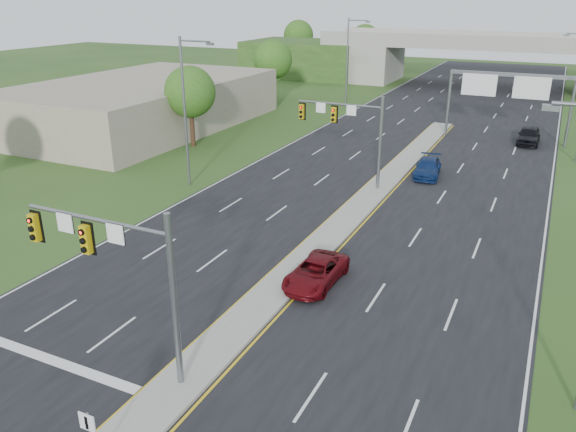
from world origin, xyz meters
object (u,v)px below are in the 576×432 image
at_px(sign_gantry, 508,88).
at_px(car_far_c, 529,135).
at_px(signal_mast_near, 120,262).
at_px(keep_right_sign, 89,432).
at_px(car_far_b, 428,168).
at_px(signal_mast_far, 351,126).
at_px(car_far_a, 316,272).
at_px(overpass, 484,64).

distance_m(sign_gantry, car_far_c, 5.07).
xyz_separation_m(signal_mast_near, keep_right_sign, (2.26, -4.45, -3.21)).
bearing_deg(keep_right_sign, car_far_b, 85.70).
bearing_deg(signal_mast_far, car_far_a, -76.27).
distance_m(signal_mast_far, car_far_b, 8.18).
height_order(sign_gantry, car_far_c, sign_gantry).
relative_size(sign_gantry, car_far_b, 2.44).
height_order(signal_mast_near, sign_gantry, signal_mast_near).
relative_size(signal_mast_near, keep_right_sign, 3.18).
relative_size(overpass, car_far_b, 16.87).
distance_m(signal_mast_far, car_far_c, 23.31).
bearing_deg(signal_mast_near, car_far_b, 80.85).
bearing_deg(car_far_c, overpass, 104.82).
relative_size(overpass, car_far_c, 16.22).
xyz_separation_m(car_far_b, car_far_c, (6.63, 14.71, 0.15)).
distance_m(signal_mast_near, signal_mast_far, 25.00).
bearing_deg(overpass, signal_mast_far, -92.35).
distance_m(signal_mast_near, car_far_c, 46.52).
bearing_deg(sign_gantry, car_far_c, -1.87).
bearing_deg(signal_mast_near, signal_mast_far, 90.00).
xyz_separation_m(sign_gantry, car_far_a, (-5.18, -35.39, -4.58)).
height_order(signal_mast_far, car_far_b, signal_mast_far).
distance_m(signal_mast_far, sign_gantry, 21.91).
relative_size(signal_mast_far, keep_right_sign, 3.18).
bearing_deg(car_far_b, signal_mast_far, -139.82).
distance_m(keep_right_sign, overpass, 84.55).
xyz_separation_m(signal_mast_near, sign_gantry, (8.95, 44.99, 0.51)).
height_order(keep_right_sign, car_far_b, keep_right_sign).
relative_size(sign_gantry, car_far_a, 2.50).
bearing_deg(car_far_a, sign_gantry, 83.10).
xyz_separation_m(sign_gantry, overpass, (-6.68, 35.08, -1.69)).
bearing_deg(keep_right_sign, car_far_c, 79.40).
xyz_separation_m(signal_mast_far, car_far_a, (3.76, -15.40, -4.06)).
xyz_separation_m(signal_mast_near, car_far_b, (4.87, 30.20, -4.02)).
bearing_deg(car_far_c, sign_gantry, 178.24).
bearing_deg(signal_mast_near, keep_right_sign, -63.06).
relative_size(signal_mast_far, overpass, 0.09).
xyz_separation_m(signal_mast_near, car_far_a, (3.76, 9.60, -4.06)).
distance_m(signal_mast_near, keep_right_sign, 5.94).
height_order(keep_right_sign, overpass, overpass).
bearing_deg(car_far_a, signal_mast_far, 105.17).
distance_m(sign_gantry, overpass, 35.75).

